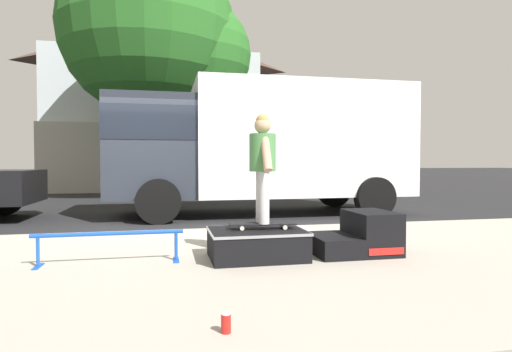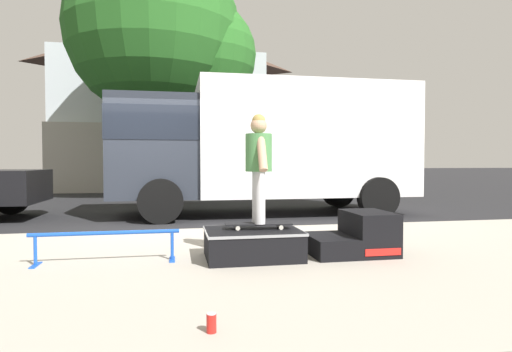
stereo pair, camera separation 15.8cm
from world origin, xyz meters
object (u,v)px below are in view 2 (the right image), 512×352
(skateboard, at_px, (259,224))
(skater_kid, at_px, (259,159))
(grind_rail, at_px, (106,239))
(street_tree_main, at_px, (164,37))
(kicker_ramp, at_px, (357,236))
(soda_can, at_px, (211,323))
(box_truck, at_px, (263,142))
(skate_box, at_px, (253,243))

(skateboard, relative_size, skater_kid, 0.63)
(grind_rail, bearing_deg, street_tree_main, 87.43)
(skateboard, bearing_deg, skater_kid, -90.00)
(skater_kid, bearing_deg, kicker_ramp, -1.81)
(kicker_ramp, xyz_separation_m, skater_kid, (-1.20, 0.04, 0.94))
(kicker_ramp, relative_size, skateboard, 1.25)
(kicker_ramp, height_order, skateboard, kicker_ramp)
(kicker_ramp, bearing_deg, street_tree_main, 104.46)
(soda_can, relative_size, street_tree_main, 0.02)
(grind_rail, distance_m, box_truck, 5.84)
(skateboard, bearing_deg, grind_rail, 178.56)
(grind_rail, height_order, box_truck, box_truck)
(skater_kid, bearing_deg, skateboard, 90.00)
(street_tree_main, bearing_deg, skate_box, -82.87)
(kicker_ramp, distance_m, skateboard, 1.22)
(grind_rail, height_order, skateboard, skateboard)
(skateboard, xyz_separation_m, street_tree_main, (-1.28, 9.61, 4.84))
(kicker_ramp, distance_m, soda_can, 2.83)
(box_truck, distance_m, street_tree_main, 6.34)
(skate_box, xyz_separation_m, skateboard, (0.08, 0.04, 0.21))
(box_truck, xyz_separation_m, street_tree_main, (-2.37, 4.61, 3.65))
(skater_kid, bearing_deg, soda_can, -109.15)
(skate_box, relative_size, soda_can, 8.68)
(skate_box, xyz_separation_m, soda_can, (-0.65, -2.06, -0.12))
(kicker_ramp, relative_size, street_tree_main, 0.12)
(skater_kid, xyz_separation_m, box_truck, (1.08, 5.00, 0.43))
(grind_rail, distance_m, skater_kid, 1.93)
(skate_box, distance_m, street_tree_main, 10.96)
(street_tree_main, bearing_deg, skater_kid, -82.39)
(street_tree_main, bearing_deg, kicker_ramp, -75.54)
(grind_rail, height_order, soda_can, grind_rail)
(grind_rail, xyz_separation_m, skateboard, (1.71, -0.04, 0.12))
(kicker_ramp, xyz_separation_m, soda_can, (-1.93, -2.06, -0.15))
(kicker_ramp, bearing_deg, skate_box, 179.98)
(skate_box, xyz_separation_m, box_truck, (1.16, 5.04, 1.40))
(kicker_ramp, xyz_separation_m, box_truck, (-0.12, 5.04, 1.37))
(kicker_ramp, xyz_separation_m, skateboard, (-1.20, 0.04, 0.18))
(soda_can, bearing_deg, box_truck, 75.70)
(skateboard, distance_m, soda_can, 2.24)
(soda_can, bearing_deg, skate_box, 72.45)
(box_truck, bearing_deg, soda_can, -104.30)
(kicker_ramp, height_order, street_tree_main, street_tree_main)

